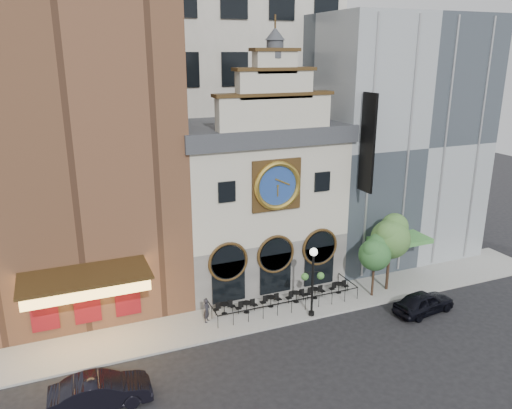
{
  "coord_description": "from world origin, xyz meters",
  "views": [
    {
      "loc": [
        -13.93,
        -26.09,
        17.24
      ],
      "look_at": [
        -0.65,
        6.0,
        6.65
      ],
      "focal_mm": 35.0,
      "sensor_mm": 36.0,
      "label": 1
    }
  ],
  "objects_px": {
    "bistro_2": "(271,301)",
    "car_left": "(101,392)",
    "pedestrian": "(207,310)",
    "car_right": "(424,302)",
    "lamppost": "(313,274)",
    "bistro_1": "(247,306)",
    "bistro_5": "(339,287)",
    "tree_left": "(375,252)",
    "bistro_4": "(315,292)",
    "bistro_0": "(224,308)",
    "tree_right": "(391,236)",
    "bistro_3": "(296,296)"
  },
  "relations": [
    {
      "from": "bistro_5",
      "to": "lamppost",
      "type": "bearing_deg",
      "value": -148.19
    },
    {
      "from": "pedestrian",
      "to": "tree_right",
      "type": "height_order",
      "value": "tree_right"
    },
    {
      "from": "bistro_4",
      "to": "bistro_5",
      "type": "height_order",
      "value": "same"
    },
    {
      "from": "car_right",
      "to": "car_left",
      "type": "height_order",
      "value": "car_left"
    },
    {
      "from": "bistro_2",
      "to": "bistro_4",
      "type": "relative_size",
      "value": 1.0
    },
    {
      "from": "car_right",
      "to": "lamppost",
      "type": "distance_m",
      "value": 8.18
    },
    {
      "from": "pedestrian",
      "to": "tree_left",
      "type": "distance_m",
      "value": 12.67
    },
    {
      "from": "bistro_1",
      "to": "pedestrian",
      "type": "height_order",
      "value": "pedestrian"
    },
    {
      "from": "bistro_0",
      "to": "bistro_3",
      "type": "relative_size",
      "value": 1.0
    },
    {
      "from": "car_right",
      "to": "lamppost",
      "type": "height_order",
      "value": "lamppost"
    },
    {
      "from": "bistro_2",
      "to": "pedestrian",
      "type": "xyz_separation_m",
      "value": [
        -4.74,
        -0.24,
        0.36
      ]
    },
    {
      "from": "pedestrian",
      "to": "tree_right",
      "type": "distance_m",
      "value": 14.42
    },
    {
      "from": "tree_left",
      "to": "tree_right",
      "type": "distance_m",
      "value": 1.9
    },
    {
      "from": "bistro_3",
      "to": "pedestrian",
      "type": "height_order",
      "value": "pedestrian"
    },
    {
      "from": "car_right",
      "to": "pedestrian",
      "type": "relative_size",
      "value": 2.78
    },
    {
      "from": "bistro_4",
      "to": "tree_left",
      "type": "height_order",
      "value": "tree_left"
    },
    {
      "from": "pedestrian",
      "to": "bistro_1",
      "type": "bearing_deg",
      "value": -48.97
    },
    {
      "from": "bistro_2",
      "to": "car_left",
      "type": "bearing_deg",
      "value": -153.94
    },
    {
      "from": "bistro_4",
      "to": "car_left",
      "type": "xyz_separation_m",
      "value": [
        -15.55,
        -5.83,
        0.22
      ]
    },
    {
      "from": "car_left",
      "to": "bistro_3",
      "type": "bearing_deg",
      "value": -64.91
    },
    {
      "from": "bistro_2",
      "to": "car_left",
      "type": "height_order",
      "value": "car_left"
    },
    {
      "from": "bistro_2",
      "to": "lamppost",
      "type": "bearing_deg",
      "value": -46.03
    },
    {
      "from": "bistro_1",
      "to": "bistro_4",
      "type": "xyz_separation_m",
      "value": [
        5.35,
        0.05,
        0.0
      ]
    },
    {
      "from": "bistro_1",
      "to": "bistro_2",
      "type": "relative_size",
      "value": 1.0
    },
    {
      "from": "bistro_0",
      "to": "tree_left",
      "type": "bearing_deg",
      "value": -7.91
    },
    {
      "from": "lamppost",
      "to": "tree_left",
      "type": "bearing_deg",
      "value": 24.74
    },
    {
      "from": "bistro_5",
      "to": "car_right",
      "type": "bearing_deg",
      "value": -48.65
    },
    {
      "from": "bistro_3",
      "to": "tree_right",
      "type": "distance_m",
      "value": 8.26
    },
    {
      "from": "bistro_3",
      "to": "pedestrian",
      "type": "xyz_separation_m",
      "value": [
        -6.69,
        -0.15,
        0.36
      ]
    },
    {
      "from": "bistro_0",
      "to": "bistro_3",
      "type": "distance_m",
      "value": 5.31
    },
    {
      "from": "car_right",
      "to": "tree_left",
      "type": "xyz_separation_m",
      "value": [
        -1.89,
        3.3,
        2.78
      ]
    },
    {
      "from": "tree_left",
      "to": "bistro_4",
      "type": "bearing_deg",
      "value": 164.35
    },
    {
      "from": "bistro_1",
      "to": "lamppost",
      "type": "bearing_deg",
      "value": -27.07
    },
    {
      "from": "bistro_1",
      "to": "bistro_2",
      "type": "height_order",
      "value": "same"
    },
    {
      "from": "lamppost",
      "to": "car_left",
      "type": "bearing_deg",
      "value": -149.62
    },
    {
      "from": "bistro_4",
      "to": "tree_left",
      "type": "relative_size",
      "value": 0.34
    },
    {
      "from": "bistro_2",
      "to": "tree_left",
      "type": "distance_m",
      "value": 8.26
    },
    {
      "from": "bistro_3",
      "to": "lamppost",
      "type": "height_order",
      "value": "lamppost"
    },
    {
      "from": "car_right",
      "to": "tree_left",
      "type": "distance_m",
      "value": 4.71
    },
    {
      "from": "bistro_1",
      "to": "lamppost",
      "type": "xyz_separation_m",
      "value": [
        3.94,
        -2.01,
        2.56
      ]
    },
    {
      "from": "tree_left",
      "to": "lamppost",
      "type": "bearing_deg",
      "value": -170.75
    },
    {
      "from": "tree_left",
      "to": "bistro_5",
      "type": "bearing_deg",
      "value": 149.46
    },
    {
      "from": "lamppost",
      "to": "car_right",
      "type": "bearing_deg",
      "value": -2.33
    },
    {
      "from": "car_left",
      "to": "tree_left",
      "type": "height_order",
      "value": "tree_left"
    },
    {
      "from": "bistro_3",
      "to": "tree_right",
      "type": "height_order",
      "value": "tree_right"
    },
    {
      "from": "car_right",
      "to": "bistro_2",
      "type": "bearing_deg",
      "value": 56.86
    },
    {
      "from": "bistro_0",
      "to": "bistro_5",
      "type": "bearing_deg",
      "value": -1.84
    },
    {
      "from": "bistro_2",
      "to": "tree_right",
      "type": "height_order",
      "value": "tree_right"
    },
    {
      "from": "bistro_4",
      "to": "lamppost",
      "type": "xyz_separation_m",
      "value": [
        -1.41,
        -2.07,
        2.56
      ]
    },
    {
      "from": "bistro_0",
      "to": "bistro_5",
      "type": "distance_m",
      "value": 8.88
    }
  ]
}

